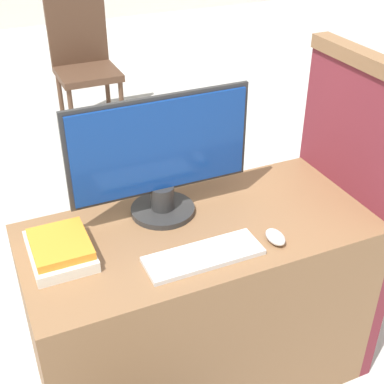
{
  "coord_description": "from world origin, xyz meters",
  "views": [
    {
      "loc": [
        -0.61,
        -1.04,
        1.78
      ],
      "look_at": [
        -0.04,
        0.25,
        0.9
      ],
      "focal_mm": 50.0,
      "sensor_mm": 36.0,
      "label": 1
    }
  ],
  "objects_px": {
    "book_stack": "(60,249)",
    "far_chair": "(83,57)",
    "monitor": "(161,156)",
    "mouse": "(275,237)",
    "keyboard": "(204,256)"
  },
  "relations": [
    {
      "from": "mouse",
      "to": "book_stack",
      "type": "distance_m",
      "value": 0.68
    },
    {
      "from": "mouse",
      "to": "monitor",
      "type": "bearing_deg",
      "value": 131.09
    },
    {
      "from": "book_stack",
      "to": "far_chair",
      "type": "height_order",
      "value": "far_chair"
    },
    {
      "from": "mouse",
      "to": "far_chair",
      "type": "bearing_deg",
      "value": 89.04
    },
    {
      "from": "monitor",
      "to": "keyboard",
      "type": "distance_m",
      "value": 0.36
    },
    {
      "from": "keyboard",
      "to": "mouse",
      "type": "xyz_separation_m",
      "value": [
        0.25,
        -0.02,
        0.01
      ]
    },
    {
      "from": "keyboard",
      "to": "mouse",
      "type": "relative_size",
      "value": 4.27
    },
    {
      "from": "monitor",
      "to": "far_chair",
      "type": "relative_size",
      "value": 0.65
    },
    {
      "from": "book_stack",
      "to": "far_chair",
      "type": "relative_size",
      "value": 0.26
    },
    {
      "from": "monitor",
      "to": "book_stack",
      "type": "xyz_separation_m",
      "value": [
        -0.38,
        -0.1,
        -0.19
      ]
    },
    {
      "from": "far_chair",
      "to": "monitor",
      "type": "bearing_deg",
      "value": -108.42
    },
    {
      "from": "keyboard",
      "to": "book_stack",
      "type": "bearing_deg",
      "value": 154.97
    },
    {
      "from": "monitor",
      "to": "mouse",
      "type": "height_order",
      "value": "monitor"
    },
    {
      "from": "mouse",
      "to": "book_stack",
      "type": "height_order",
      "value": "book_stack"
    },
    {
      "from": "monitor",
      "to": "book_stack",
      "type": "relative_size",
      "value": 2.46
    }
  ]
}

